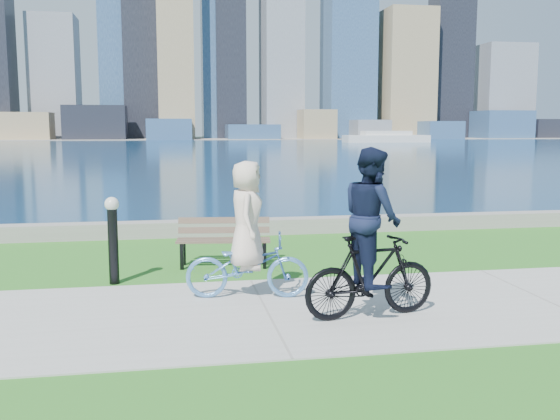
# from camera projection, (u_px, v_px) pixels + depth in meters

# --- Properties ---
(ground) EXTENTS (320.00, 320.00, 0.00)m
(ground) POSITION_uv_depth(u_px,v_px,m) (267.00, 313.00, 8.35)
(ground) COLOR #226219
(ground) RESTS_ON ground
(concrete_path) EXTENTS (80.00, 3.50, 0.02)m
(concrete_path) POSITION_uv_depth(u_px,v_px,m) (267.00, 312.00, 8.35)
(concrete_path) COLOR #979792
(concrete_path) RESTS_ON ground
(seawall) EXTENTS (90.00, 0.50, 0.35)m
(seawall) POSITION_uv_depth(u_px,v_px,m) (226.00, 227.00, 14.38)
(seawall) COLOR slate
(seawall) RESTS_ON ground
(bay_water) EXTENTS (320.00, 131.00, 0.01)m
(bay_water) POSITION_uv_depth(u_px,v_px,m) (180.00, 147.00, 78.64)
(bay_water) COLOR #0C2D4F
(bay_water) RESTS_ON ground
(far_shore) EXTENTS (320.00, 30.00, 0.12)m
(far_shore) POSITION_uv_depth(u_px,v_px,m) (176.00, 139.00, 135.26)
(far_shore) COLOR gray
(far_shore) RESTS_ON ground
(city_skyline) EXTENTS (176.17, 23.11, 76.00)m
(city_skyline) POSITION_uv_depth(u_px,v_px,m) (184.00, 24.00, 131.51)
(city_skyline) COLOR black
(city_skyline) RESTS_ON ground
(ferry_far) EXTENTS (13.88, 3.97, 1.88)m
(ferry_far) POSITION_uv_depth(u_px,v_px,m) (386.00, 138.00, 102.20)
(ferry_far) COLOR silver
(ferry_far) RESTS_ON ground
(park_bench) EXTENTS (1.71, 0.77, 0.85)m
(park_bench) POSITION_uv_depth(u_px,v_px,m) (224.00, 237.00, 11.13)
(park_bench) COLOR black
(park_bench) RESTS_ON ground
(bollard_lamp) EXTENTS (0.22, 0.22, 1.39)m
(bollard_lamp) POSITION_uv_depth(u_px,v_px,m) (113.00, 234.00, 9.81)
(bollard_lamp) COLOR black
(bollard_lamp) RESTS_ON ground
(cyclist_woman) EXTENTS (0.88, 1.85, 1.98)m
(cyclist_woman) POSITION_uv_depth(u_px,v_px,m) (247.00, 247.00, 8.95)
(cyclist_woman) COLOR #5792D5
(cyclist_woman) RESTS_ON ground
(cyclist_man) EXTENTS (0.78, 1.86, 2.21)m
(cyclist_man) POSITION_uv_depth(u_px,v_px,m) (371.00, 247.00, 7.98)
(cyclist_man) COLOR black
(cyclist_man) RESTS_ON ground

